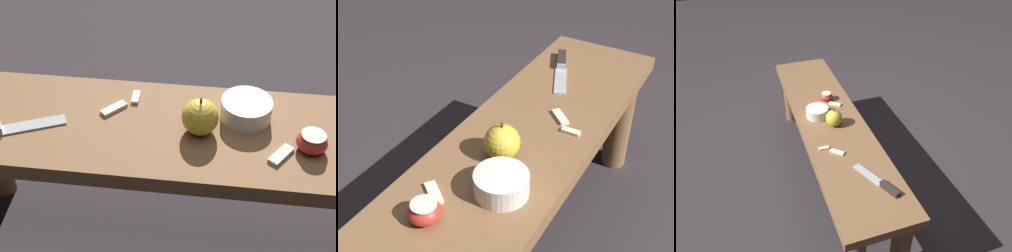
{
  "view_description": "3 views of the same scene",
  "coord_description": "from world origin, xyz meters",
  "views": [
    {
      "loc": [
        -0.03,
        -0.75,
        1.06
      ],
      "look_at": [
        -0.12,
        -0.03,
        0.42
      ],
      "focal_mm": 50.0,
      "sensor_mm": 36.0,
      "label": 1
    },
    {
      "loc": [
        0.63,
        0.4,
        1.03
      ],
      "look_at": [
        -0.12,
        -0.03,
        0.42
      ],
      "focal_mm": 50.0,
      "sensor_mm": 36.0,
      "label": 2
    },
    {
      "loc": [
        -1.26,
        0.35,
        1.3
      ],
      "look_at": [
        -0.12,
        -0.03,
        0.42
      ],
      "focal_mm": 35.0,
      "sensor_mm": 36.0,
      "label": 3
    }
  ],
  "objects": [
    {
      "name": "bowl",
      "position": [
        0.05,
        0.05,
        0.41
      ],
      "size": [
        0.11,
        0.11,
        0.05
      ],
      "color": "silver",
      "rests_on": "wooden_bench"
    },
    {
      "name": "ground_plane",
      "position": [
        0.0,
        0.0,
        0.0
      ],
      "size": [
        8.0,
        8.0,
        0.0
      ],
      "primitive_type": "plane",
      "color": "#2D282B"
    },
    {
      "name": "wooden_bench",
      "position": [
        0.0,
        0.0,
        0.3
      ],
      "size": [
        1.37,
        0.31,
        0.38
      ],
      "color": "brown",
      "rests_on": "ground_plane"
    },
    {
      "name": "apple_slice_near_bowl",
      "position": [
        -0.25,
        0.04,
        0.39
      ],
      "size": [
        0.06,
        0.06,
        0.01
      ],
      "color": "beige",
      "rests_on": "wooden_bench"
    },
    {
      "name": "apple_whole",
      "position": [
        -0.05,
        -0.01,
        0.42
      ],
      "size": [
        0.08,
        0.08,
        0.09
      ],
      "color": "gold",
      "rests_on": "wooden_bench"
    },
    {
      "name": "apple_slice_near_knife",
      "position": [
        0.12,
        -0.06,
        0.39
      ],
      "size": [
        0.06,
        0.06,
        0.01
      ],
      "color": "beige",
      "rests_on": "wooden_bench"
    },
    {
      "name": "apple_cut",
      "position": [
        0.18,
        -0.03,
        0.41
      ],
      "size": [
        0.06,
        0.06,
        0.04
      ],
      "color": "red",
      "rests_on": "wooden_bench"
    },
    {
      "name": "apple_slice_center",
      "position": [
        -0.21,
        0.09,
        0.39
      ],
      "size": [
        0.02,
        0.04,
        0.01
      ],
      "color": "beige",
      "rests_on": "wooden_bench"
    }
  ]
}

